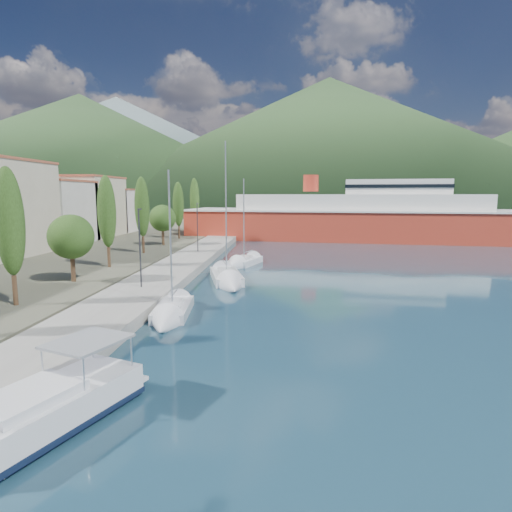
{
  "coord_description": "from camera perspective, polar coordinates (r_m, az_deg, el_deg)",
  "views": [
    {
      "loc": [
        2.21,
        -16.46,
        7.9
      ],
      "look_at": [
        0.0,
        14.0,
        3.5
      ],
      "focal_mm": 30.0,
      "sensor_mm": 36.0,
      "label": 1
    }
  ],
  "objects": [
    {
      "name": "hills_far",
      "position": [
        653.37,
        16.68,
        13.97
      ],
      "size": [
        1480.0,
        900.0,
        180.0
      ],
      "color": "slate",
      "rests_on": "ground"
    },
    {
      "name": "ground",
      "position": [
        136.7,
        3.23,
        4.88
      ],
      "size": [
        1400.0,
        1400.0,
        0.0
      ],
      "primitive_type": "plane",
      "color": "#1C3B4D"
    },
    {
      "name": "lamp_posts",
      "position": [
        32.94,
        -15.78,
        1.23
      ],
      "size": [
        0.15,
        45.88,
        6.06
      ],
      "color": "#2D2D33",
      "rests_on": "quay"
    },
    {
      "name": "ferry",
      "position": [
        77.13,
        13.59,
        4.8
      ],
      "size": [
        61.21,
        20.43,
        11.93
      ],
      "color": "#B53321",
      "rests_on": "ground"
    },
    {
      "name": "sailboat_near",
      "position": [
        27.55,
        -11.58,
        -8.03
      ],
      "size": [
        2.79,
        7.32,
        10.28
      ],
      "color": "silver",
      "rests_on": "ground"
    },
    {
      "name": "sailboat_mid",
      "position": [
        37.61,
        -3.61,
        -3.44
      ],
      "size": [
        4.74,
        9.72,
        13.54
      ],
      "color": "silver",
      "rests_on": "ground"
    },
    {
      "name": "hills_near",
      "position": [
        402.71,
        18.43,
        13.68
      ],
      "size": [
        1010.0,
        520.0,
        115.0
      ],
      "color": "#2E4C26",
      "rests_on": "ground"
    },
    {
      "name": "tree_row",
      "position": [
        51.47,
        -16.08,
        5.33
      ],
      "size": [
        3.77,
        63.72,
        10.33
      ],
      "color": "#47301E",
      "rests_on": "land_strip"
    },
    {
      "name": "sailboat_far",
      "position": [
        47.15,
        -2.3,
        -1.08
      ],
      "size": [
        4.4,
        7.52,
        10.53
      ],
      "color": "silver",
      "rests_on": "ground"
    },
    {
      "name": "quay",
      "position": [
        44.55,
        -10.49,
        -1.63
      ],
      "size": [
        5.0,
        88.0,
        0.8
      ],
      "primitive_type": "cube",
      "color": "gray",
      "rests_on": "ground"
    },
    {
      "name": "motor_cruiser",
      "position": [
        16.26,
        -30.1,
        -19.89
      ],
      "size": [
        5.62,
        9.23,
        3.29
      ],
      "color": "black",
      "rests_on": "ground"
    },
    {
      "name": "town_buildings",
      "position": [
        63.43,
        -28.62,
        5.1
      ],
      "size": [
        9.2,
        69.2,
        11.3
      ],
      "color": "beige",
      "rests_on": "land_strip"
    }
  ]
}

